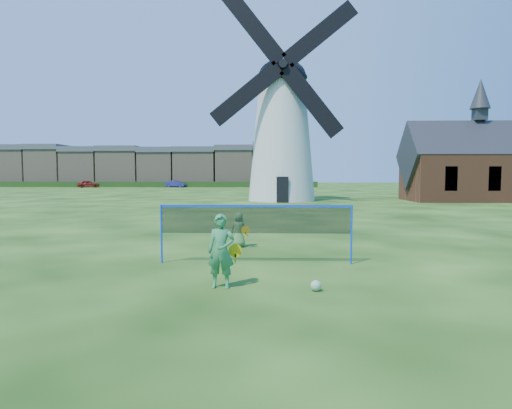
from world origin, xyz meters
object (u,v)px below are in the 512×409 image
object	(u,v)px
car_right	(176,184)
play_ball	(316,286)
windmill	(282,130)
car_left	(88,184)
player_girl	(221,251)
badminton_net	(256,220)
chapel	(478,167)
player_boy	(239,230)

from	to	relation	value
car_right	play_ball	bearing A→B (deg)	-155.19
play_ball	windmill	bearing A→B (deg)	89.80
car_left	car_right	bearing A→B (deg)	-103.88
windmill	player_girl	size ratio (longest dim) A/B	11.29
badminton_net	play_ball	xyz separation A→B (m)	(1.30, -2.70, -1.03)
chapel	player_boy	size ratio (longest dim) A/B	11.04
windmill	badminton_net	world-z (taller)	windmill
player_boy	play_ball	distance (m)	5.64
car_left	car_right	xyz separation A→B (m)	(14.51, 2.78, -0.03)
car_left	play_ball	bearing A→B (deg)	-178.63
player_girl	car_right	xyz separation A→B (m)	(-15.69, 68.11, -0.17)
chapel	player_girl	xyz separation A→B (m)	(-19.14, -29.97, -2.20)
badminton_net	car_right	size ratio (longest dim) A/B	1.40
badminton_net	car_left	world-z (taller)	badminton_net
windmill	car_left	world-z (taller)	windmill
car_right	chapel	bearing A→B (deg)	-127.26
player_girl	play_ball	xyz separation A→B (m)	(1.93, -0.19, -0.66)
windmill	chapel	bearing A→B (deg)	0.54
badminton_net	play_ball	bearing A→B (deg)	-64.27
player_girl	player_boy	world-z (taller)	player_girl
badminton_net	car_right	xyz separation A→B (m)	(-16.32, 65.61, -0.54)
badminton_net	player_girl	xyz separation A→B (m)	(-0.63, -2.51, -0.37)
badminton_net	player_girl	world-z (taller)	badminton_net
player_girl	play_ball	world-z (taller)	player_girl
player_girl	car_right	world-z (taller)	player_girl
player_boy	play_ball	size ratio (longest dim) A/B	5.14
player_boy	player_girl	bearing A→B (deg)	99.42
badminton_net	player_boy	world-z (taller)	badminton_net
badminton_net	player_girl	distance (m)	2.61
windmill	player_boy	world-z (taller)	windmill
chapel	player_girl	world-z (taller)	chapel
play_ball	badminton_net	bearing A→B (deg)	115.73
play_ball	car_left	bearing A→B (deg)	116.12
player_boy	play_ball	world-z (taller)	player_boy
badminton_net	windmill	bearing A→B (deg)	87.06
player_boy	car_left	world-z (taller)	car_left
chapel	play_ball	world-z (taller)	chapel
chapel	play_ball	bearing A→B (deg)	-119.70
player_girl	car_left	bearing A→B (deg)	118.93
play_ball	car_right	size ratio (longest dim) A/B	0.06
car_left	car_right	world-z (taller)	car_left
player_girl	player_boy	xyz separation A→B (m)	(0.01, 5.09, -0.20)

